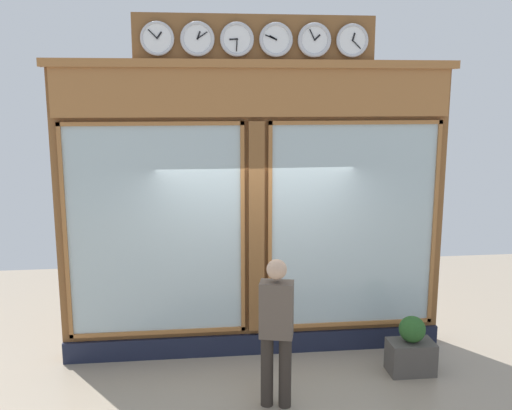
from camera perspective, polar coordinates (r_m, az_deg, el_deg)
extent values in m
cube|color=brown|center=(7.52, -0.13, -0.99)|extent=(5.00, 0.30, 3.72)
cube|color=#191E33|center=(7.90, 0.02, -13.56)|extent=(5.00, 0.08, 0.28)
cube|color=#A56936|center=(7.17, 0.04, 11.05)|extent=(4.90, 0.08, 0.59)
cube|color=#A56936|center=(7.20, 0.02, 13.79)|extent=(5.10, 0.20, 0.10)
cube|color=silver|center=(7.64, 9.56, -2.06)|extent=(2.15, 0.02, 2.64)
cube|color=#A56936|center=(7.44, 9.94, 8.04)|extent=(2.25, 0.04, 0.05)
cube|color=#A56936|center=(8.03, 9.29, -11.48)|extent=(2.25, 0.04, 0.05)
cube|color=#A56936|center=(7.99, 17.21, -1.83)|extent=(0.05, 0.04, 2.74)
cube|color=#A56936|center=(7.40, 1.38, -2.34)|extent=(0.05, 0.04, 2.74)
cube|color=silver|center=(7.36, -9.90, -2.56)|extent=(2.15, 0.02, 2.64)
cube|color=#A56936|center=(7.15, -10.27, 7.92)|extent=(2.25, 0.04, 0.05)
cube|color=#A56936|center=(7.77, -9.58, -12.28)|extent=(2.25, 0.04, 0.05)
cube|color=#A56936|center=(7.50, -18.35, -2.73)|extent=(0.05, 0.04, 2.74)
cube|color=#A56936|center=(7.36, -1.32, -2.41)|extent=(0.05, 0.04, 2.74)
cube|color=brown|center=(7.38, 0.03, -2.37)|extent=(0.20, 0.10, 2.74)
cube|color=brown|center=(7.26, -0.02, 15.99)|extent=(2.95, 0.06, 0.60)
cylinder|color=white|center=(7.41, 9.49, 15.74)|extent=(0.33, 0.02, 0.33)
torus|color=silver|center=(7.40, 9.50, 15.74)|extent=(0.40, 0.04, 0.40)
cube|color=black|center=(7.40, 9.64, 16.08)|extent=(0.04, 0.01, 0.09)
cube|color=black|center=(7.40, 9.91, 15.36)|extent=(0.11, 0.01, 0.11)
sphere|color=black|center=(7.39, 9.53, 15.75)|extent=(0.02, 0.02, 0.02)
cylinder|color=white|center=(7.29, 5.79, 15.91)|extent=(0.33, 0.02, 0.33)
torus|color=silver|center=(7.29, 5.80, 15.91)|extent=(0.41, 0.05, 0.41)
cube|color=black|center=(7.29, 6.09, 16.15)|extent=(0.08, 0.01, 0.08)
cube|color=black|center=(7.28, 5.57, 16.42)|extent=(0.08, 0.01, 0.13)
sphere|color=black|center=(7.28, 5.82, 15.92)|extent=(0.02, 0.02, 0.02)
cylinder|color=white|center=(7.21, 1.99, 16.01)|extent=(0.33, 0.02, 0.33)
torus|color=silver|center=(7.21, 1.99, 16.02)|extent=(0.41, 0.05, 0.41)
cube|color=black|center=(7.19, 1.68, 16.20)|extent=(0.09, 0.01, 0.06)
cube|color=black|center=(7.19, 1.47, 16.24)|extent=(0.14, 0.01, 0.06)
sphere|color=black|center=(7.19, 2.01, 16.03)|extent=(0.02, 0.02, 0.02)
cylinder|color=white|center=(7.16, -1.89, 16.05)|extent=(0.33, 0.02, 0.33)
torus|color=silver|center=(7.15, -1.89, 16.05)|extent=(0.41, 0.05, 0.41)
cube|color=black|center=(7.14, -2.26, 16.05)|extent=(0.09, 0.01, 0.02)
cube|color=black|center=(7.14, -1.91, 15.50)|extent=(0.02, 0.01, 0.14)
sphere|color=black|center=(7.14, -1.88, 16.06)|extent=(0.02, 0.02, 0.02)
cylinder|color=white|center=(7.14, -5.81, 16.02)|extent=(0.33, 0.02, 0.33)
torus|color=silver|center=(7.13, -5.81, 16.02)|extent=(0.41, 0.05, 0.41)
cube|color=black|center=(7.12, -5.68, 16.37)|extent=(0.05, 0.01, 0.09)
cube|color=black|center=(7.13, -5.33, 16.35)|extent=(0.12, 0.01, 0.09)
sphere|color=black|center=(7.12, -5.81, 16.03)|extent=(0.02, 0.02, 0.02)
cylinder|color=white|center=(7.14, -9.74, 15.92)|extent=(0.33, 0.02, 0.33)
torus|color=silver|center=(7.14, -9.74, 15.92)|extent=(0.40, 0.04, 0.40)
cube|color=black|center=(7.13, -9.54, 16.23)|extent=(0.07, 0.01, 0.08)
cube|color=black|center=(7.14, -10.18, 16.31)|extent=(0.11, 0.01, 0.11)
sphere|color=black|center=(7.13, -9.75, 15.93)|extent=(0.02, 0.02, 0.02)
cylinder|color=#312A24|center=(6.63, 1.09, -16.05)|extent=(0.14, 0.14, 0.82)
cylinder|color=#312A24|center=(6.61, 2.89, -16.14)|extent=(0.14, 0.14, 0.82)
cube|color=brown|center=(6.32, 2.03, -10.28)|extent=(0.40, 0.30, 0.62)
sphere|color=tan|center=(6.18, 2.06, -6.38)|extent=(0.22, 0.22, 0.22)
cube|color=#4C4742|center=(7.65, 15.04, -14.30)|extent=(0.56, 0.36, 0.41)
sphere|color=#285623|center=(7.50, 15.18, -11.76)|extent=(0.33, 0.33, 0.33)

